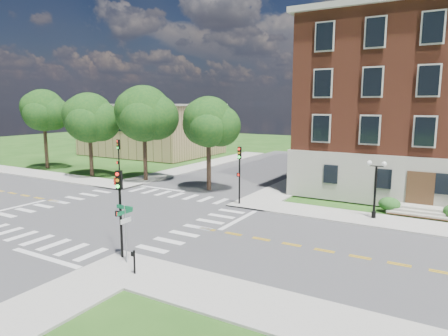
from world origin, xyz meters
The scene contains 19 objects.
ground centered at (0.00, 0.00, 0.00)m, with size 160.00×160.00×0.00m, color #1E4914.
road_ew centered at (0.00, 0.00, 0.01)m, with size 90.00×12.00×0.01m, color #3D3D3F.
road_ns centered at (0.00, 0.00, 0.01)m, with size 12.00×90.00×0.01m, color #3D3D3F.
sidewalk_ne centered at (15.38, 15.38, 0.06)m, with size 34.00×34.00×0.12m.
sidewalk_nw centered at (-15.38, 15.38, 0.06)m, with size 34.00×34.00×0.12m.
crosswalk_east centered at (7.20, 0.00, 0.00)m, with size 2.20×10.20×0.02m, color silver, non-canonical shape.
stop_bar_east centered at (8.80, 3.00, 0.00)m, with size 0.40×5.50×0.00m, color silver.
secondary_building centered at (-22.00, 30.00, 4.28)m, with size 20.40×15.40×8.30m.
tree_a centered at (-23.87, 11.06, 7.58)m, with size 5.36×5.36×10.17m.
tree_b centered at (-14.37, 10.02, 6.83)m, with size 5.72×5.72×9.59m.
tree_c centered at (-7.14, 11.12, 7.35)m, with size 6.05×6.05×10.28m.
tree_d centered at (1.60, 10.32, 6.69)m, with size 4.86×4.86×9.03m.
traffic_signal_se centered at (6.78, -6.79, 3.19)m, with size 0.38×0.46×4.80m.
traffic_signal_ne centered at (6.77, 6.90, 3.19)m, with size 0.38×0.46×4.80m.
traffic_signal_nw centered at (-6.90, 6.94, 3.19)m, with size 0.37×0.43×4.80m.
twin_lamp_west centered at (17.30, 8.12, 2.52)m, with size 1.36×0.36×4.23m.
street_sign_pole centered at (7.53, -7.21, 2.31)m, with size 1.10×1.10×3.10m.
push_button_post centered at (8.86, -8.07, 0.80)m, with size 0.14×0.21×1.20m.
fire_hydrant centered at (-8.18, 7.55, 0.46)m, with size 0.35×0.35×0.75m.
Camera 1 is at (22.00, -21.95, 8.40)m, focal length 32.00 mm.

